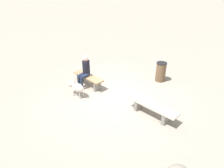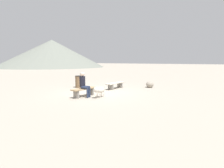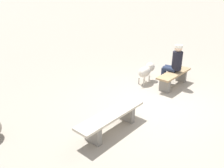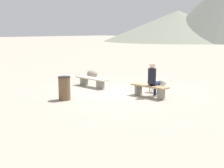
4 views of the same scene
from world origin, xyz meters
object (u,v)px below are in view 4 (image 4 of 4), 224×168
dog (157,83)px  seated_person (153,77)px  bench_left (92,80)px  boulder (92,74)px  trash_bin (64,88)px  bench_right (150,89)px

dog → seated_person: bearing=-68.6°
bench_left → boulder: boulder is taller
seated_person → dog: seated_person is taller
dog → boulder: size_ratio=1.59×
seated_person → boulder: bearing=156.6°
bench_left → trash_bin: bearing=-63.2°
boulder → trash_bin: bearing=-54.7°
bench_left → seated_person: seated_person is taller
bench_right → boulder: size_ratio=2.74×
boulder → bench_left: bearing=-43.7°
trash_bin → seated_person: bearing=50.8°
bench_right → boulder: (-5.08, 1.76, -0.10)m
dog → trash_bin: (-1.79, -3.41, 0.03)m
seated_person → trash_bin: size_ratio=1.53×
seated_person → trash_bin: 3.39m
bench_left → dog: size_ratio=2.03×
boulder → dog: bearing=-10.4°
dog → trash_bin: 3.85m
bench_left → seated_person: (3.29, 0.12, 0.48)m
bench_left → seated_person: bearing=4.0°
bench_left → boulder: 2.60m
trash_bin → boulder: (-3.04, 4.30, -0.21)m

